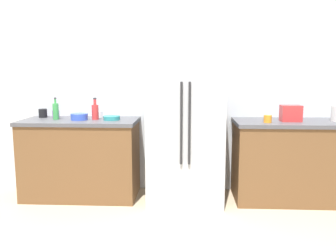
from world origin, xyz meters
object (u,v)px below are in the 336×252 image
(refrigerator, at_px, (185,119))
(cup_d, at_px, (43,113))
(bowl_a, at_px, (112,118))
(toaster, at_px, (291,113))
(bowl_b, at_px, (79,117))
(cup_b, at_px, (100,114))
(bottle_a, at_px, (95,111))
(cup_a, at_px, (56,114))
(bottle_b, at_px, (56,111))
(cup_c, at_px, (268,119))

(refrigerator, xyz_separation_m, cup_d, (-1.66, 0.21, 0.03))
(refrigerator, height_order, bowl_a, refrigerator)
(toaster, height_order, bowl_b, toaster)
(refrigerator, distance_m, cup_b, 1.03)
(bottle_a, distance_m, bowl_a, 0.21)
(bottle_a, xyz_separation_m, bowl_a, (0.19, -0.03, -0.07))
(cup_a, relative_size, cup_b, 1.09)
(refrigerator, bearing_deg, cup_a, 171.92)
(toaster, bearing_deg, bottle_b, 179.64)
(bottle_b, height_order, cup_d, bottle_b)
(cup_b, height_order, bowl_b, cup_b)
(refrigerator, distance_m, cup_a, 1.52)
(toaster, xyz_separation_m, cup_a, (-2.64, 0.19, -0.05))
(bottle_a, xyz_separation_m, bottle_b, (-0.44, -0.02, 0.00))
(bottle_b, relative_size, cup_d, 2.44)
(cup_b, xyz_separation_m, bowl_a, (0.19, -0.21, -0.01))
(bowl_b, bearing_deg, refrigerator, -1.18)
(toaster, relative_size, bowl_a, 1.16)
(cup_d, relative_size, bowl_b, 0.54)
(bowl_a, bearing_deg, cup_c, -3.93)
(toaster, height_order, bowl_a, toaster)
(cup_d, bearing_deg, bottle_b, -37.51)
(toaster, distance_m, cup_a, 2.64)
(bottle_a, distance_m, bottle_b, 0.44)
(bottle_a, xyz_separation_m, cup_d, (-0.65, 0.14, -0.04))
(cup_b, bearing_deg, cup_d, -177.25)
(bowl_a, distance_m, bowl_b, 0.36)
(cup_b, bearing_deg, bottle_a, -91.40)
(cup_c, height_order, cup_d, cup_d)
(refrigerator, height_order, cup_c, refrigerator)
(bottle_a, xyz_separation_m, cup_a, (-0.50, 0.15, -0.05))
(refrigerator, xyz_separation_m, cup_c, (0.86, -0.09, 0.02))
(toaster, xyz_separation_m, bottle_b, (-2.57, 0.02, 0.01))
(toaster, height_order, cup_c, toaster)
(bottle_b, xyz_separation_m, bowl_a, (0.63, -0.01, -0.07))
(toaster, relative_size, cup_b, 2.80)
(cup_c, bearing_deg, bottle_b, 176.84)
(cup_b, relative_size, cup_d, 0.75)
(cup_b, distance_m, cup_d, 0.66)
(cup_a, bearing_deg, cup_c, -7.20)
(refrigerator, xyz_separation_m, cup_a, (-1.51, 0.21, 0.02))
(toaster, bearing_deg, bottle_a, 178.98)
(toaster, height_order, bottle_a, bottle_a)
(bowl_a, height_order, bowl_b, bowl_b)
(toaster, height_order, cup_a, toaster)
(bowl_b, bearing_deg, cup_d, 159.31)
(refrigerator, bearing_deg, cup_c, -5.66)
(refrigerator, distance_m, bowl_a, 0.81)
(refrigerator, height_order, toaster, refrigerator)
(toaster, xyz_separation_m, cup_b, (-2.13, 0.21, -0.05))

